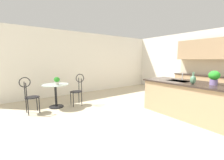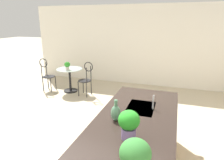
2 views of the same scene
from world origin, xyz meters
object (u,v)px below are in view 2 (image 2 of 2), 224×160
object	(u,v)px
bistro_table	(70,78)
potted_plant_on_table	(67,65)
chair_near_window	(47,73)
potted_plant_counter_far	(135,157)
potted_plant_counter_near	(129,123)
vase_on_counter	(116,113)
chair_by_island	(86,77)

from	to	relation	value
bistro_table	potted_plant_on_table	distance (m)	0.46
chair_near_window	potted_plant_counter_far	world-z (taller)	potted_plant_counter_far
potted_plant_counter_near	vase_on_counter	distance (m)	0.44
bistro_table	chair_near_window	xyz separation A→B (m)	(0.14, -0.74, 0.13)
bistro_table	potted_plant_counter_far	xyz separation A→B (m)	(3.91, 2.90, 0.68)
bistro_table	potted_plant_counter_far	bearing A→B (deg)	36.57
chair_near_window	vase_on_counter	distance (m)	4.32
potted_plant_counter_far	vase_on_counter	distance (m)	1.01
bistro_table	potted_plant_counter_far	distance (m)	4.92
potted_plant_counter_near	potted_plant_counter_far	xyz separation A→B (m)	(0.55, 0.18, 0.02)
bistro_table	potted_plant_on_table	world-z (taller)	potted_plant_on_table
potted_plant_counter_far	chair_by_island	bearing A→B (deg)	-148.94
chair_near_window	potted_plant_on_table	world-z (taller)	chair_near_window
bistro_table	vase_on_counter	xyz separation A→B (m)	(3.01, 2.46, 0.58)
chair_by_island	potted_plant_counter_near	world-z (taller)	potted_plant_counter_near
chair_by_island	vase_on_counter	xyz separation A→B (m)	(2.83, 1.80, 0.46)
chair_near_window	potted_plant_counter_far	distance (m)	5.27
chair_near_window	potted_plant_on_table	distance (m)	0.82
potted_plant_counter_near	chair_by_island	bearing A→B (deg)	-147.04
chair_near_window	potted_plant_counter_near	xyz separation A→B (m)	(3.22, 3.46, 0.54)
chair_near_window	chair_by_island	bearing A→B (deg)	88.41
chair_by_island	potted_plant_counter_far	bearing A→B (deg)	31.06
chair_near_window	potted_plant_on_table	xyz separation A→B (m)	(-0.01, 0.76, 0.31)
bistro_table	chair_near_window	bearing A→B (deg)	-78.95
chair_by_island	chair_near_window	bearing A→B (deg)	-91.59
potted_plant_counter_near	potted_plant_counter_far	size ratio (longest dim) A/B	0.92
bistro_table	chair_by_island	size ratio (longest dim) A/B	0.77
chair_by_island	potted_plant_counter_near	size ratio (longest dim) A/B	3.10
potted_plant_counter_far	potted_plant_counter_near	bearing A→B (deg)	-161.44
potted_plant_on_table	potted_plant_counter_near	world-z (taller)	potted_plant_counter_near
potted_plant_on_table	potted_plant_counter_far	xyz separation A→B (m)	(3.77, 2.88, 0.25)
bistro_table	chair_by_island	distance (m)	0.69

